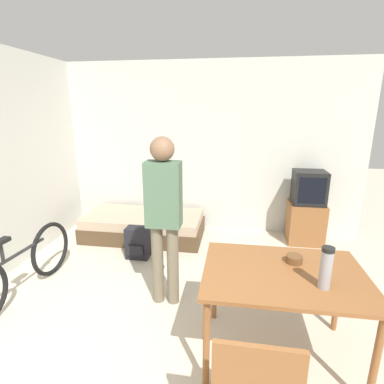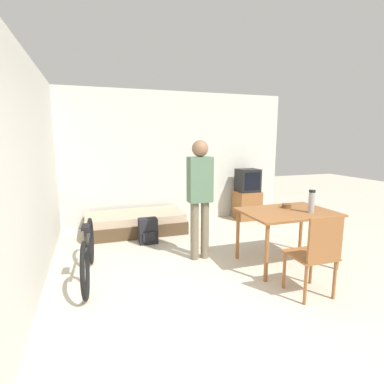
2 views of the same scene
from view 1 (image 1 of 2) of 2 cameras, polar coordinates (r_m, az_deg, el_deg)
name	(u,v)px [view 1 (image 1 of 2)]	position (r m, az deg, el deg)	size (l,w,h in m)	color
wall_back	(197,149)	(4.91, 1.02, 8.26)	(5.23, 0.06, 2.70)	silver
daybed	(144,226)	(4.84, -9.09, -6.36)	(1.84, 0.91, 0.37)	#4C3823
tv	(307,209)	(4.81, 21.00, -3.12)	(0.51, 0.46, 1.11)	brown
dining_table	(283,282)	(2.52, 16.99, -16.02)	(1.23, 0.88, 0.77)	brown
bicycle	(20,269)	(3.75, -29.99, -12.53)	(0.15, 1.65, 0.74)	black
person_standing	(164,210)	(2.94, -5.39, -3.49)	(0.34, 0.23, 1.73)	#6B604C
thermos_flask	(326,266)	(2.30, 24.19, -12.76)	(0.08, 0.08, 0.31)	#99999E
mate_bowl	(294,259)	(2.62, 18.87, -12.00)	(0.13, 0.13, 0.06)	brown
backpack	(138,243)	(4.20, -10.28, -9.50)	(0.31, 0.24, 0.43)	black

